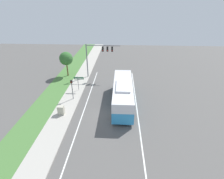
{
  "coord_description": "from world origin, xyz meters",
  "views": [
    {
      "loc": [
        1.23,
        -18.62,
        13.31
      ],
      "look_at": [
        0.05,
        4.01,
        1.7
      ],
      "focal_mm": 28.0,
      "sensor_mm": 36.0,
      "label": 1
    }
  ],
  "objects": [
    {
      "name": "utility_cabinet",
      "position": [
        -6.3,
        -0.22,
        0.71
      ],
      "size": [
        0.79,
        0.6,
        1.18
      ],
      "color": "#B7B29E",
      "rests_on": "sidewalk"
    },
    {
      "name": "lane_divider_near",
      "position": [
        -3.6,
        0.0,
        0.0
      ],
      "size": [
        0.14,
        30.0,
        0.01
      ],
      "color": "silver",
      "rests_on": "ground_plane"
    },
    {
      "name": "grass_verge",
      "position": [
        -9.4,
        0.0,
        0.05
      ],
      "size": [
        3.6,
        80.0,
        0.1
      ],
      "color": "#477538",
      "rests_on": "ground_plane"
    },
    {
      "name": "street_sign",
      "position": [
        -5.47,
        6.6,
        1.83
      ],
      "size": [
        1.59,
        0.08,
        2.51
      ],
      "color": "slate",
      "rests_on": "ground_plane"
    },
    {
      "name": "roadside_tree",
      "position": [
        -9.07,
        12.74,
        3.52
      ],
      "size": [
        2.51,
        2.51,
        4.7
      ],
      "color": "brown",
      "rests_on": "grass_verge"
    },
    {
      "name": "sidewalk",
      "position": [
        -6.2,
        0.0,
        0.06
      ],
      "size": [
        2.8,
        80.0,
        0.12
      ],
      "color": "#ADA89E",
      "rests_on": "ground_plane"
    },
    {
      "name": "bus",
      "position": [
        1.61,
        3.0,
        1.82
      ],
      "size": [
        2.78,
        10.74,
        3.33
      ],
      "color": "#3393D1",
      "rests_on": "ground_plane"
    },
    {
      "name": "pedestrian_signal",
      "position": [
        -5.77,
        3.77,
        2.14
      ],
      "size": [
        0.28,
        0.34,
        3.15
      ],
      "color": "slate",
      "rests_on": "ground_plane"
    },
    {
      "name": "ground_plane",
      "position": [
        0.0,
        0.0,
        0.0
      ],
      "size": [
        80.0,
        80.0,
        0.0
      ],
      "primitive_type": "plane",
      "color": "#565451"
    },
    {
      "name": "signal_gantry",
      "position": [
        -2.9,
        12.44,
        4.68
      ],
      "size": [
        6.24,
        0.41,
        6.37
      ],
      "color": "slate",
      "rests_on": "ground_plane"
    },
    {
      "name": "lane_divider_far",
      "position": [
        3.6,
        0.0,
        0.0
      ],
      "size": [
        0.14,
        30.0,
        0.01
      ],
      "color": "silver",
      "rests_on": "ground_plane"
    }
  ]
}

